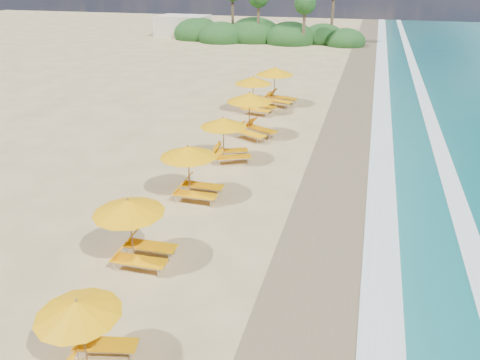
{
  "coord_description": "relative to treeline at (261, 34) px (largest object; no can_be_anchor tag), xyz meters",
  "views": [
    {
      "loc": [
        4.43,
        -15.72,
        8.72
      ],
      "look_at": [
        0.0,
        0.0,
        1.2
      ],
      "focal_mm": 34.3,
      "sensor_mm": 36.0,
      "label": 1
    }
  ],
  "objects": [
    {
      "name": "ground",
      "position": [
        9.94,
        -45.51,
        -1.0
      ],
      "size": [
        160.0,
        160.0,
        0.0
      ],
      "primitive_type": "plane",
      "color": "tan",
      "rests_on": "ground"
    },
    {
      "name": "wet_sand",
      "position": [
        13.94,
        -45.51,
        -0.99
      ],
      "size": [
        4.0,
        160.0,
        0.01
      ],
      "primitive_type": "cube",
      "color": "#7B6649",
      "rests_on": "ground"
    },
    {
      "name": "surf_foam",
      "position": [
        16.64,
        -45.51,
        -0.97
      ],
      "size": [
        4.0,
        160.0,
        0.01
      ],
      "color": "white",
      "rests_on": "ground"
    },
    {
      "name": "station_2",
      "position": [
        8.76,
        -54.32,
        0.13
      ],
      "size": [
        2.47,
        2.38,
        2.02
      ],
      "rotation": [
        0.0,
        0.0,
        0.23
      ],
      "color": "olive",
      "rests_on": "ground"
    },
    {
      "name": "station_3",
      "position": [
        7.79,
        -50.06,
        0.3
      ],
      "size": [
        2.53,
        2.35,
        2.31
      ],
      "rotation": [
        0.0,
        0.0,
        0.03
      ],
      "color": "olive",
      "rests_on": "ground"
    },
    {
      "name": "station_4",
      "position": [
        7.84,
        -45.2,
        0.31
      ],
      "size": [
        2.52,
        2.32,
        2.34
      ],
      "rotation": [
        0.0,
        0.0,
        0.01
      ],
      "color": "olive",
      "rests_on": "ground"
    },
    {
      "name": "station_5",
      "position": [
        7.99,
        -40.94,
        0.29
      ],
      "size": [
        3.02,
        3.0,
        2.3
      ],
      "rotation": [
        0.0,
        0.0,
        0.43
      ],
      "color": "olive",
      "rests_on": "ground"
    },
    {
      "name": "station_6",
      "position": [
        8.28,
        -37.16,
        0.47
      ],
      "size": [
        3.45,
        3.44,
        2.61
      ],
      "rotation": [
        0.0,
        0.0,
        -0.47
      ],
      "color": "olive",
      "rests_on": "ground"
    },
    {
      "name": "station_7",
      "position": [
        7.32,
        -32.44,
        0.4
      ],
      "size": [
        2.99,
        2.85,
        2.5
      ],
      "rotation": [
        0.0,
        0.0,
        -0.18
      ],
      "color": "olive",
      "rests_on": "ground"
    },
    {
      "name": "station_8",
      "position": [
        8.24,
        -29.98,
        0.5
      ],
      "size": [
        3.27,
        3.14,
        2.67
      ],
      "rotation": [
        0.0,
        0.0,
        -0.22
      ],
      "color": "olive",
      "rests_on": "ground"
    },
    {
      "name": "treeline",
      "position": [
        0.0,
        0.0,
        0.0
      ],
      "size": [
        25.8,
        8.8,
        9.74
      ],
      "color": "#163D14",
      "rests_on": "ground"
    },
    {
      "name": "beach_building",
      "position": [
        -12.06,
        2.49,
        0.4
      ],
      "size": [
        7.0,
        5.0,
        2.8
      ],
      "primitive_type": "cube",
      "color": "beige",
      "rests_on": "ground"
    }
  ]
}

